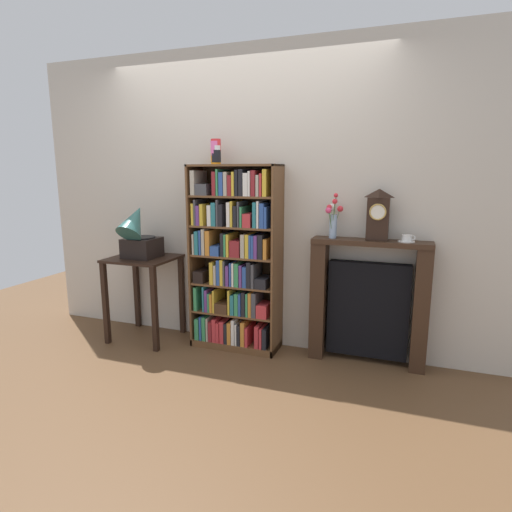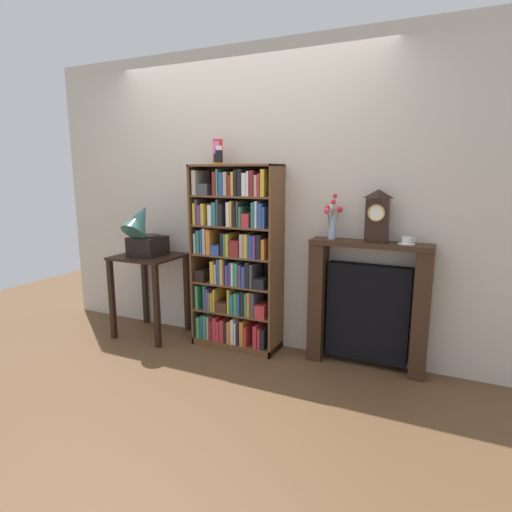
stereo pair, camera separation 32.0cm
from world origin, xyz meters
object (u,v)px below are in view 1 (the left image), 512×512
object	(u,v)px
teacup_with_saucer	(407,239)
cup_stack	(216,152)
mantel_clock	(378,215)
fireplace_mantel	(368,303)
bookshelf	(235,263)
side_table_left	(144,277)
gramophone	(138,234)
flower_vase	(333,218)

from	to	relation	value
teacup_with_saucer	cup_stack	bearing A→B (deg)	-178.55
teacup_with_saucer	mantel_clock	bearing A→B (deg)	-179.43
fireplace_mantel	bookshelf	bearing A→B (deg)	-175.96
side_table_left	gramophone	distance (m)	0.41
fireplace_mantel	mantel_clock	xyz separation A→B (m)	(0.04, -0.02, 0.72)
side_table_left	fireplace_mantel	bearing A→B (deg)	5.12
teacup_with_saucer	side_table_left	bearing A→B (deg)	-175.85
side_table_left	mantel_clock	size ratio (longest dim) A/B	1.96
teacup_with_saucer	flower_vase	bearing A→B (deg)	-179.90
fireplace_mantel	teacup_with_saucer	world-z (taller)	teacup_with_saucer
side_table_left	mantel_clock	world-z (taller)	mantel_clock
fireplace_mantel	mantel_clock	bearing A→B (deg)	-23.20
mantel_clock	cup_stack	bearing A→B (deg)	-178.41
bookshelf	fireplace_mantel	size ratio (longest dim) A/B	1.57
mantel_clock	flower_vase	world-z (taller)	mantel_clock
cup_stack	teacup_with_saucer	size ratio (longest dim) A/B	1.66
side_table_left	fireplace_mantel	distance (m)	2.02
bookshelf	side_table_left	distance (m)	0.90
side_table_left	mantel_clock	bearing A→B (deg)	4.53
side_table_left	teacup_with_saucer	xyz separation A→B (m)	(2.27, 0.16, 0.46)
side_table_left	mantel_clock	xyz separation A→B (m)	(2.05, 0.16, 0.63)
side_table_left	flower_vase	distance (m)	1.81
fireplace_mantel	flower_vase	xyz separation A→B (m)	(-0.30, -0.02, 0.68)
gramophone	teacup_with_saucer	bearing A→B (deg)	5.35
cup_stack	fireplace_mantel	bearing A→B (deg)	2.41
flower_vase	cup_stack	bearing A→B (deg)	-177.79
flower_vase	teacup_with_saucer	bearing A→B (deg)	0.10
side_table_left	flower_vase	size ratio (longest dim) A/B	2.17
bookshelf	cup_stack	world-z (taller)	cup_stack
cup_stack	gramophone	xyz separation A→B (m)	(-0.70, -0.17, -0.72)
bookshelf	side_table_left	world-z (taller)	bookshelf
mantel_clock	teacup_with_saucer	distance (m)	0.28
fireplace_mantel	teacup_with_saucer	distance (m)	0.60
gramophone	fireplace_mantel	size ratio (longest dim) A/B	0.52
fireplace_mantel	flower_vase	bearing A→B (deg)	-176.92
gramophone	flower_vase	world-z (taller)	flower_vase
fireplace_mantel	teacup_with_saucer	bearing A→B (deg)	-3.38
bookshelf	teacup_with_saucer	size ratio (longest dim) A/B	12.65
cup_stack	side_table_left	world-z (taller)	cup_stack
side_table_left	bookshelf	bearing A→B (deg)	6.52
cup_stack	bookshelf	bearing A→B (deg)	-8.02
mantel_clock	teacup_with_saucer	xyz separation A→B (m)	(0.22, 0.00, -0.18)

